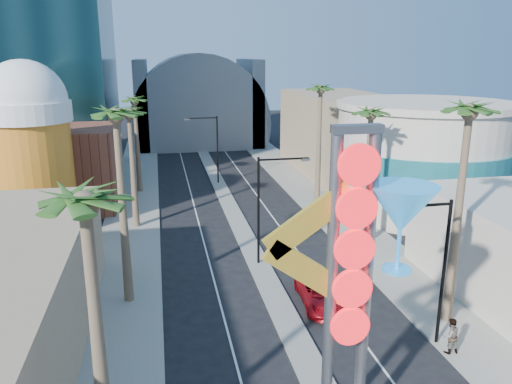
% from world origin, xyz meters
% --- Properties ---
extents(sidewalk_west, '(5.00, 100.00, 0.15)m').
position_xyz_m(sidewalk_west, '(-9.50, 35.00, 0.07)').
color(sidewalk_west, gray).
rests_on(sidewalk_west, ground).
extents(sidewalk_east, '(5.00, 100.00, 0.15)m').
position_xyz_m(sidewalk_east, '(9.50, 35.00, 0.07)').
color(sidewalk_east, gray).
rests_on(sidewalk_east, ground).
extents(median, '(1.60, 84.00, 0.15)m').
position_xyz_m(median, '(0.00, 38.00, 0.07)').
color(median, gray).
rests_on(median, ground).
extents(brick_filler_west, '(10.00, 10.00, 8.00)m').
position_xyz_m(brick_filler_west, '(-16.00, 38.00, 4.00)').
color(brick_filler_west, brown).
rests_on(brick_filler_west, ground).
extents(filler_east, '(10.00, 20.00, 10.00)m').
position_xyz_m(filler_east, '(16.00, 48.00, 5.00)').
color(filler_east, '#9E8165').
rests_on(filler_east, ground).
extents(beer_mug, '(7.00, 7.00, 14.50)m').
position_xyz_m(beer_mug, '(-17.00, 30.00, 7.84)').
color(beer_mug, orange).
rests_on(beer_mug, ground).
extents(turquoise_building, '(16.60, 16.60, 10.60)m').
position_xyz_m(turquoise_building, '(18.00, 30.00, 5.25)').
color(turquoise_building, beige).
rests_on(turquoise_building, ground).
extents(canopy, '(22.00, 16.00, 22.00)m').
position_xyz_m(canopy, '(0.00, 72.00, 4.31)').
color(canopy, slate).
rests_on(canopy, ground).
extents(neon_sign, '(6.53, 2.60, 12.55)m').
position_xyz_m(neon_sign, '(0.82, 2.96, 7.31)').
color(neon_sign, gray).
rests_on(neon_sign, ground).
extents(streetlight_0, '(3.79, 0.25, 8.00)m').
position_xyz_m(streetlight_0, '(0.55, 20.00, 4.88)').
color(streetlight_0, black).
rests_on(streetlight_0, ground).
extents(streetlight_1, '(3.79, 0.25, 8.00)m').
position_xyz_m(streetlight_1, '(-0.55, 44.00, 4.88)').
color(streetlight_1, black).
rests_on(streetlight_1, ground).
extents(streetlight_2, '(3.45, 0.25, 8.00)m').
position_xyz_m(streetlight_2, '(6.72, 8.00, 4.83)').
color(streetlight_2, black).
rests_on(streetlight_2, ground).
extents(palm_0, '(2.40, 2.40, 11.70)m').
position_xyz_m(palm_0, '(-9.00, 2.00, 9.93)').
color(palm_0, brown).
rests_on(palm_0, ground).
extents(palm_1, '(2.40, 2.40, 12.70)m').
position_xyz_m(palm_1, '(-9.00, 16.00, 10.82)').
color(palm_1, brown).
rests_on(palm_1, ground).
extents(palm_2, '(2.40, 2.40, 11.20)m').
position_xyz_m(palm_2, '(-9.00, 30.00, 9.48)').
color(palm_2, brown).
rests_on(palm_2, ground).
extents(palm_3, '(2.40, 2.40, 11.20)m').
position_xyz_m(palm_3, '(-9.00, 42.00, 9.48)').
color(palm_3, brown).
rests_on(palm_3, ground).
extents(palm_5, '(2.40, 2.40, 13.20)m').
position_xyz_m(palm_5, '(9.00, 10.00, 11.27)').
color(palm_5, brown).
rests_on(palm_5, ground).
extents(palm_6, '(2.40, 2.40, 11.70)m').
position_xyz_m(palm_6, '(9.00, 22.00, 9.93)').
color(palm_6, brown).
rests_on(palm_6, ground).
extents(palm_7, '(2.40, 2.40, 12.70)m').
position_xyz_m(palm_7, '(9.00, 34.00, 10.82)').
color(palm_7, brown).
rests_on(palm_7, ground).
extents(red_pickup, '(2.93, 5.69, 1.54)m').
position_xyz_m(red_pickup, '(2.63, 13.33, 0.77)').
color(red_pickup, '#9E0C14').
rests_on(red_pickup, ground).
extents(pedestrian_b, '(0.93, 0.73, 1.90)m').
position_xyz_m(pedestrian_b, '(7.30, 6.98, 1.10)').
color(pedestrian_b, gray).
rests_on(pedestrian_b, sidewalk_east).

